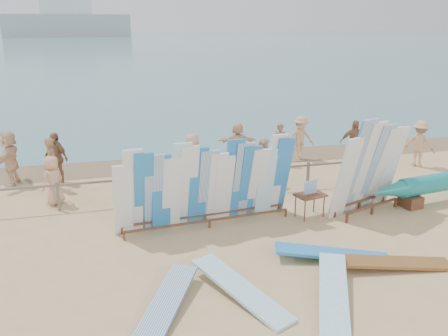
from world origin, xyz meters
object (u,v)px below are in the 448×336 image
object	(u,v)px
beachgoer_7	(280,144)
flat_board_c	(394,268)
beachgoer_0	(53,180)
flat_board_d	(332,259)
beachgoer_6	(192,159)
beachgoer_1	(53,163)
beachgoer_11	(10,158)
main_surfboard_rack	(207,187)
beach_chair_left	(193,179)
beachgoer_9	(301,138)
beachgoer_extra_0	(420,144)
flat_board_b	(333,302)
beach_chair_right	(236,178)
beachgoer_10	(354,143)
beachgoer_5	(238,143)
beachgoer_extra_1	(56,158)
beachgoer_8	(264,162)
stroller	(264,172)
side_surfboard_rack	(369,170)
vendor_table	(310,205)
flat_board_e	(165,313)
flat_board_a	(240,296)

from	to	relation	value
beachgoer_7	flat_board_c	bearing A→B (deg)	-56.06
flat_board_c	beachgoer_0	size ratio (longest dim) A/B	1.76
flat_board_d	beachgoer_6	xyz separation A→B (m)	(-2.14, 6.21, 0.90)
beachgoer_1	beachgoer_11	world-z (taller)	beachgoer_11
main_surfboard_rack	beach_chair_left	size ratio (longest dim) A/B	5.73
beachgoer_9	beachgoer_extra_0	bearing A→B (deg)	-30.82
flat_board_b	beachgoer_9	distance (m)	10.43
beach_chair_right	beachgoer_extra_0	xyz separation A→B (m)	(7.45, 0.33, 0.64)
flat_board_c	beach_chair_right	distance (m)	6.77
flat_board_b	beachgoer_10	xyz separation A→B (m)	(5.16, 8.48, 0.90)
beachgoer_5	beachgoer_7	size ratio (longest dim) A/B	0.98
beachgoer_1	beachgoer_extra_1	size ratio (longest dim) A/B	0.99
flat_board_b	beachgoer_8	size ratio (longest dim) A/B	1.65
beachgoer_11	stroller	bearing A→B (deg)	87.65
side_surfboard_rack	beachgoer_extra_0	xyz separation A→B (m)	(4.43, 3.67, -0.40)
beachgoer_0	beachgoer_1	bearing A→B (deg)	-131.19
side_surfboard_rack	flat_board_b	world-z (taller)	side_surfboard_rack
beachgoer_0	beachgoer_extra_0	world-z (taller)	beachgoer_extra_0
beachgoer_10	vendor_table	bearing A→B (deg)	-110.67
beachgoer_11	flat_board_d	bearing A→B (deg)	58.34
beachgoer_extra_0	beachgoer_9	world-z (taller)	beachgoer_extra_0
vendor_table	beach_chair_right	world-z (taller)	vendor_table
flat_board_d	beachgoer_9	distance (m)	8.62
flat_board_b	beachgoer_6	size ratio (longest dim) A/B	1.50
main_surfboard_rack	beachgoer_6	bearing A→B (deg)	80.61
flat_board_c	beachgoer_9	bearing A→B (deg)	0.71
flat_board_e	beachgoer_extra_1	world-z (taller)	beachgoer_extra_1
beachgoer_extra_0	beachgoer_1	bearing A→B (deg)	45.61
main_surfboard_rack	beachgoer_extra_0	bearing A→B (deg)	15.45
flat_board_d	beachgoer_5	world-z (taller)	beachgoer_5
beachgoer_5	beachgoer_1	bearing A→B (deg)	21.85
beach_chair_right	main_surfboard_rack	bearing A→B (deg)	-126.31
flat_board_a	beachgoer_extra_1	world-z (taller)	beachgoer_extra_1
main_surfboard_rack	beachgoer_11	xyz separation A→B (m)	(-5.77, 5.10, -0.17)
beachgoer_11	beachgoer_extra_0	bearing A→B (deg)	95.42
flat_board_e	beachgoer_7	xyz separation A→B (m)	(5.72, 8.74, 0.84)
flat_board_c	beachgoer_10	bearing A→B (deg)	-12.28
beach_chair_right	beachgoer_extra_1	world-z (taller)	beachgoer_extra_1
beachgoer_11	beachgoer_7	bearing A→B (deg)	100.71
beach_chair_right	beachgoer_7	bearing A→B (deg)	31.12
flat_board_e	beachgoer_1	distance (m)	8.52
side_surfboard_rack	beachgoer_5	xyz separation A→B (m)	(-2.23, 5.90, -0.48)
stroller	beachgoer_6	size ratio (longest dim) A/B	0.60
main_surfboard_rack	side_surfboard_rack	size ratio (longest dim) A/B	1.71
beach_chair_left	beachgoer_9	distance (m)	5.35
beachgoer_1	beachgoer_9	distance (m)	9.51
flat_board_a	beachgoer_11	size ratio (longest dim) A/B	1.43
flat_board_d	stroller	world-z (taller)	stroller
flat_board_c	flat_board_d	bearing A→B (deg)	68.63
beachgoer_1	side_surfboard_rack	bearing A→B (deg)	-136.58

